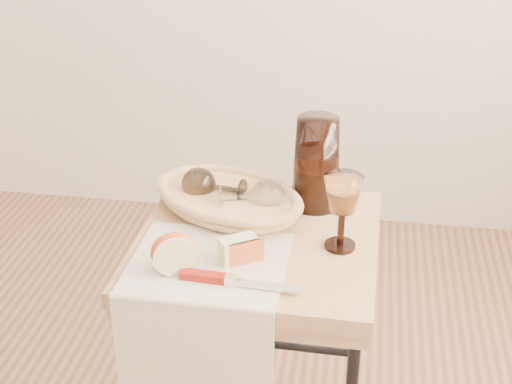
% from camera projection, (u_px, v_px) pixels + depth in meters
% --- Properties ---
extents(side_table, '(0.52, 0.52, 0.65)m').
position_uv_depth(side_table, '(257.00, 357.00, 1.71)').
color(side_table, brown).
rests_on(side_table, floor).
extents(tea_towel, '(0.31, 0.28, 0.01)m').
position_uv_depth(tea_towel, '(208.00, 263.00, 1.47)').
color(tea_towel, silver).
rests_on(tea_towel, side_table).
extents(bread_basket, '(0.39, 0.34, 0.05)m').
position_uv_depth(bread_basket, '(228.00, 201.00, 1.65)').
color(bread_basket, '#977148').
rests_on(bread_basket, side_table).
extents(goblet_lying_a, '(0.14, 0.10, 0.08)m').
position_uv_depth(goblet_lying_a, '(217.00, 187.00, 1.66)').
color(goblet_lying_a, '#3D2F22').
rests_on(goblet_lying_a, bread_basket).
extents(goblet_lying_b, '(0.14, 0.11, 0.08)m').
position_uv_depth(goblet_lying_b, '(248.00, 197.00, 1.62)').
color(goblet_lying_b, white).
rests_on(goblet_lying_b, bread_basket).
extents(pitcher, '(0.22, 0.27, 0.25)m').
position_uv_depth(pitcher, '(316.00, 163.00, 1.65)').
color(pitcher, black).
rests_on(pitcher, side_table).
extents(wine_goblet, '(0.11, 0.11, 0.17)m').
position_uv_depth(wine_goblet, '(342.00, 212.00, 1.49)').
color(wine_goblet, white).
rests_on(wine_goblet, side_table).
extents(apple_half, '(0.10, 0.08, 0.08)m').
position_uv_depth(apple_half, '(174.00, 252.00, 1.42)').
color(apple_half, '#BF0006').
rests_on(apple_half, tea_towel).
extents(apple_wedge, '(0.08, 0.07, 0.05)m').
position_uv_depth(apple_wedge, '(239.00, 249.00, 1.46)').
color(apple_wedge, beige).
rests_on(apple_wedge, tea_towel).
extents(table_knife, '(0.23, 0.04, 0.02)m').
position_uv_depth(table_knife, '(234.00, 280.00, 1.40)').
color(table_knife, silver).
rests_on(table_knife, tea_towel).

